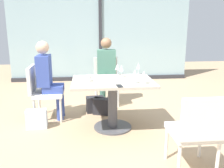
% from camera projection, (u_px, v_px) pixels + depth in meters
% --- Properties ---
extents(ground_plane, '(12.00, 12.00, 0.00)m').
position_uv_depth(ground_plane, '(113.00, 128.00, 3.72)').
color(ground_plane, tan).
extents(window_wall_backdrop, '(4.72, 0.10, 2.70)m').
position_uv_depth(window_wall_backdrop, '(100.00, 35.00, 6.51)').
color(window_wall_backdrop, '#9AB7BC').
rests_on(window_wall_backdrop, ground_plane).
extents(dining_table_main, '(1.16, 0.85, 0.73)m').
position_uv_depth(dining_table_main, '(113.00, 94.00, 3.59)').
color(dining_table_main, '#BCB29E').
rests_on(dining_table_main, ground_plane).
extents(chair_near_window, '(0.46, 0.51, 0.87)m').
position_uv_depth(chair_near_window, '(106.00, 78.00, 4.78)').
color(chair_near_window, silver).
rests_on(chair_near_window, ground_plane).
extents(chair_far_left, '(0.50, 0.46, 0.87)m').
position_uv_depth(chair_far_left, '(42.00, 89.00, 3.96)').
color(chair_far_left, silver).
rests_on(chair_far_left, ground_plane).
extents(chair_front_right, '(0.46, 0.50, 0.87)m').
position_uv_depth(chair_front_right, '(197.00, 129.00, 2.49)').
color(chair_front_right, silver).
rests_on(chair_front_right, ground_plane).
extents(person_near_window, '(0.34, 0.39, 1.26)m').
position_uv_depth(person_near_window, '(107.00, 68.00, 4.62)').
color(person_near_window, '#4C7F6B').
rests_on(person_near_window, ground_plane).
extents(person_far_left, '(0.39, 0.34, 1.26)m').
position_uv_depth(person_far_left, '(48.00, 77.00, 3.92)').
color(person_far_left, '#384C9E').
rests_on(person_far_left, ground_plane).
extents(wine_glass_0, '(0.07, 0.07, 0.18)m').
position_uv_depth(wine_glass_0, '(117.00, 67.00, 3.84)').
color(wine_glass_0, silver).
rests_on(wine_glass_0, dining_table_main).
extents(wine_glass_1, '(0.07, 0.07, 0.18)m').
position_uv_depth(wine_glass_1, '(135.00, 74.00, 3.35)').
color(wine_glass_1, silver).
rests_on(wine_glass_1, dining_table_main).
extents(wine_glass_2, '(0.07, 0.07, 0.18)m').
position_uv_depth(wine_glass_2, '(138.00, 66.00, 3.90)').
color(wine_glass_2, silver).
rests_on(wine_glass_2, dining_table_main).
extents(wine_glass_3, '(0.07, 0.07, 0.18)m').
position_uv_depth(wine_glass_3, '(122.00, 68.00, 3.72)').
color(wine_glass_3, silver).
rests_on(wine_glass_3, dining_table_main).
extents(wine_glass_4, '(0.07, 0.07, 0.18)m').
position_uv_depth(wine_glass_4, '(144.00, 74.00, 3.31)').
color(wine_glass_4, silver).
rests_on(wine_glass_4, dining_table_main).
extents(coffee_cup, '(0.08, 0.08, 0.09)m').
position_uv_depth(coffee_cup, '(89.00, 78.00, 3.46)').
color(coffee_cup, white).
rests_on(coffee_cup, dining_table_main).
extents(cell_phone_on_table, '(0.08, 0.15, 0.01)m').
position_uv_depth(cell_phone_on_table, '(120.00, 86.00, 3.21)').
color(cell_phone_on_table, black).
rests_on(cell_phone_on_table, dining_table_main).
extents(handbag_0, '(0.32, 0.19, 0.28)m').
position_uv_depth(handbag_0, '(95.00, 104.00, 4.33)').
color(handbag_0, '#232328').
rests_on(handbag_0, ground_plane).
extents(handbag_1, '(0.31, 0.18, 0.28)m').
position_uv_depth(handbag_1, '(37.00, 119.00, 3.68)').
color(handbag_1, silver).
rests_on(handbag_1, ground_plane).
extents(handbag_2, '(0.34, 0.25, 0.28)m').
position_uv_depth(handbag_2, '(102.00, 106.00, 4.23)').
color(handbag_2, '#232328').
rests_on(handbag_2, ground_plane).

